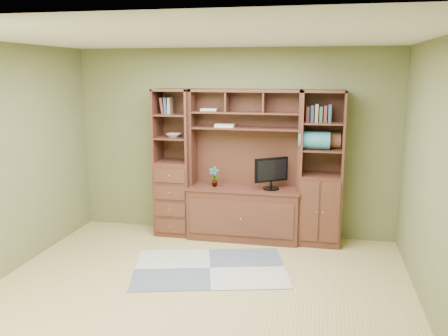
% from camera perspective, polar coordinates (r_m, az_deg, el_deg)
% --- Properties ---
extents(room, '(4.60, 4.10, 2.64)m').
position_cam_1_polar(room, '(4.72, -3.35, -0.47)').
color(room, tan).
rests_on(room, ground).
extents(center_hutch, '(1.54, 0.53, 2.05)m').
position_cam_1_polar(center_hutch, '(6.40, 2.44, 0.22)').
color(center_hutch, '#492419').
rests_on(center_hutch, ground).
extents(left_tower, '(0.50, 0.45, 2.05)m').
position_cam_1_polar(left_tower, '(6.67, -6.01, 0.63)').
color(left_tower, '#492419').
rests_on(left_tower, ground).
extents(right_tower, '(0.55, 0.45, 2.05)m').
position_cam_1_polar(right_tower, '(6.36, 11.65, -0.09)').
color(right_tower, '#492419').
rests_on(right_tower, ground).
extents(rug, '(2.00, 1.58, 0.01)m').
position_cam_1_polar(rug, '(5.71, -1.71, -11.94)').
color(rug, gray).
rests_on(rug, ground).
extents(monitor, '(0.52, 0.46, 0.59)m').
position_cam_1_polar(monitor, '(6.32, 5.72, 0.04)').
color(monitor, black).
rests_on(monitor, center_hutch).
extents(orchid, '(0.15, 0.10, 0.28)m').
position_cam_1_polar(orchid, '(6.48, -1.19, -1.04)').
color(orchid, '#B2693C').
rests_on(orchid, center_hutch).
extents(magazines, '(0.26, 0.19, 0.04)m').
position_cam_1_polar(magazines, '(6.46, 0.12, 5.15)').
color(magazines, beige).
rests_on(magazines, center_hutch).
extents(bowl, '(0.20, 0.20, 0.05)m').
position_cam_1_polar(bowl, '(6.61, -6.05, 3.95)').
color(bowl, beige).
rests_on(bowl, left_tower).
extents(blanket_teal, '(0.40, 0.23, 0.23)m').
position_cam_1_polar(blanket_teal, '(6.24, 10.81, 3.28)').
color(blanket_teal, '#2F747D').
rests_on(blanket_teal, right_tower).
extents(blanket_red, '(0.38, 0.21, 0.21)m').
position_cam_1_polar(blanket_red, '(6.37, 12.17, 3.30)').
color(blanket_red, brown).
rests_on(blanket_red, right_tower).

